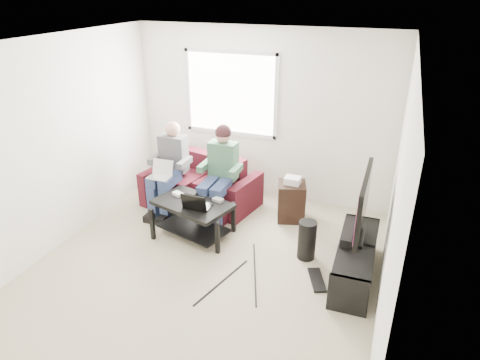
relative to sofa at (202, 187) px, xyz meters
name	(u,v)px	position (x,y,z in m)	size (l,w,h in m)	color
floor	(202,271)	(0.72, -1.57, -0.29)	(4.50, 4.50, 0.00)	#B0A889
ceiling	(192,45)	(0.72, -1.57, 2.31)	(4.50, 4.50, 0.00)	white
wall_back	(262,116)	(0.72, 0.68, 1.01)	(4.50, 4.50, 0.00)	white
wall_front	(39,309)	(0.72, -3.82, 1.01)	(4.50, 4.50, 0.00)	white
wall_left	(48,149)	(-1.28, -1.57, 1.01)	(4.50, 4.50, 0.00)	white
wall_right	(395,203)	(2.72, -1.57, 1.01)	(4.50, 4.50, 0.00)	white
window	(231,94)	(0.22, 0.66, 1.31)	(1.48, 0.04, 1.28)	white
sofa	(202,187)	(0.00, 0.00, 0.00)	(1.76, 1.01, 0.76)	#4D131A
person_left	(169,164)	(-0.40, -0.26, 0.42)	(0.40, 0.71, 1.30)	navy
person_right	(220,168)	(0.40, -0.24, 0.48)	(0.40, 0.71, 1.35)	navy
laptop_silver	(160,173)	(-0.40, -0.52, 0.39)	(0.32, 0.22, 0.24)	silver
coffee_table	(193,211)	(0.27, -0.87, 0.08)	(1.13, 0.87, 0.50)	black
laptop_black	(198,198)	(0.39, -0.95, 0.33)	(0.34, 0.24, 0.24)	black
controller_a	(178,194)	(-0.01, -0.75, 0.23)	(0.14, 0.09, 0.04)	silver
controller_b	(192,194)	(0.17, -0.69, 0.23)	(0.14, 0.09, 0.04)	black
controller_c	(218,200)	(0.57, -0.72, 0.23)	(0.14, 0.09, 0.04)	gray
tv_stand	(355,262)	(2.42, -1.03, -0.09)	(0.43, 1.35, 0.45)	black
tv	(363,204)	(2.42, -0.93, 0.62)	(0.12, 1.10, 0.81)	black
soundbar	(348,234)	(2.30, -0.93, 0.21)	(0.12, 0.50, 0.10)	black
drink_cup	(360,213)	(2.37, -0.40, 0.22)	(0.08, 0.08, 0.12)	#976241
console_white	(351,277)	(2.42, -1.43, -0.02)	(0.30, 0.22, 0.06)	silver
console_grey	(359,243)	(2.42, -0.73, -0.01)	(0.34, 0.26, 0.08)	gray
console_black	(355,259)	(2.42, -1.08, -0.01)	(0.38, 0.30, 0.07)	black
subwoofer	(307,240)	(1.81, -0.85, -0.04)	(0.22, 0.22, 0.50)	black
keyboard_floor	(317,280)	(2.04, -1.26, -0.28)	(0.14, 0.43, 0.02)	black
end_table	(291,200)	(1.39, 0.03, 0.01)	(0.38, 0.38, 0.66)	black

